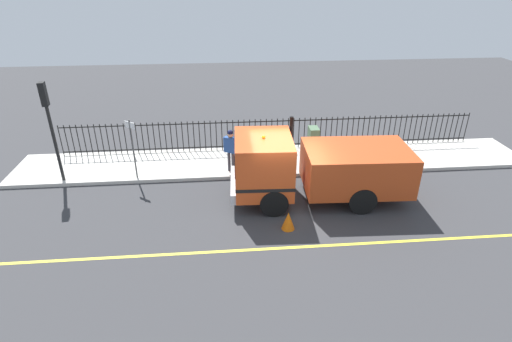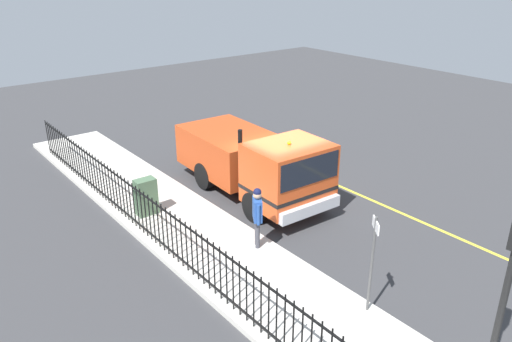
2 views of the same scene
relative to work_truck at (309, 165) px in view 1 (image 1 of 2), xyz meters
name	(u,v)px [view 1 (image 1 of 2)]	position (x,y,z in m)	size (l,w,h in m)	color
ground_plane	(287,203)	(-0.32, 0.77, -1.32)	(47.33, 47.33, 0.00)	#38383A
sidewalk_slab	(275,161)	(3.08, 0.77, -1.25)	(2.86, 21.51, 0.15)	beige
lane_marking	(301,247)	(-2.87, 0.77, -1.32)	(0.12, 19.36, 0.01)	yellow
work_truck	(309,165)	(0.00, 0.00, 0.00)	(2.66, 6.37, 2.75)	#D84C1E
worker_standing	(231,146)	(2.15, 2.68, -0.10)	(0.45, 0.56, 1.76)	#264C99
iron_fence	(272,133)	(4.28, 0.77, -0.47)	(0.04, 18.32, 1.40)	black
traffic_light_near	(48,113)	(1.96, 9.19, 1.55)	(0.32, 0.24, 3.83)	black
utility_cabinet	(313,140)	(3.64, -0.98, -0.59)	(0.64, 0.40, 1.17)	#4C6B4C
traffic_cone	(288,221)	(-1.87, 1.00, -1.02)	(0.43, 0.43, 0.61)	orange
street_sign	(132,142)	(1.92, 6.38, 0.30)	(0.33, 0.41, 2.38)	#4C4C4C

